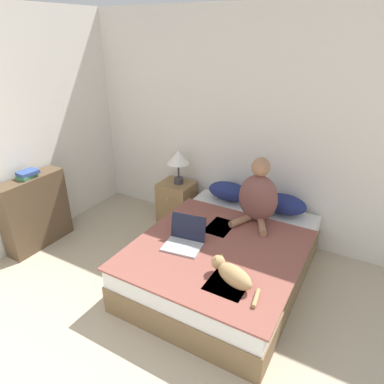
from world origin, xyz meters
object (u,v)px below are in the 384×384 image
at_px(table_lamp, 178,159).
at_px(book_stack_top, 27,174).
at_px(pillow_far, 284,204).
at_px(pillow_near, 229,191).
at_px(nightstand, 177,202).
at_px(cat_tabby, 232,274).
at_px(bookshelf, 35,212).
at_px(person_sitting, 258,196).
at_px(laptop_open, 184,240).
at_px(bed, 224,259).

distance_m(table_lamp, book_stack_top, 1.70).
bearing_deg(pillow_far, pillow_near, 180.00).
bearing_deg(nightstand, cat_tabby, -44.40).
xyz_separation_m(pillow_near, bookshelf, (-1.81, -1.29, -0.15)).
height_order(person_sitting, bookshelf, person_sitting).
distance_m(cat_tabby, book_stack_top, 2.46).
bearing_deg(pillow_near, pillow_far, 0.00).
xyz_separation_m(laptop_open, bookshelf, (-1.84, -0.21, -0.10)).
height_order(pillow_far, person_sitting, person_sitting).
bearing_deg(cat_tabby, nightstand, -23.47).
bearing_deg(pillow_far, cat_tabby, -90.85).
bearing_deg(book_stack_top, nightstand, 49.28).
xyz_separation_m(nightstand, book_stack_top, (-1.09, -1.27, 0.62)).
bearing_deg(nightstand, book_stack_top, -130.72).
distance_m(laptop_open, bookshelf, 1.86).
height_order(cat_tabby, laptop_open, laptop_open).
distance_m(pillow_near, bookshelf, 2.22).
xyz_separation_m(laptop_open, nightstand, (-0.75, 1.05, -0.26)).
relative_size(cat_tabby, nightstand, 0.90).
distance_m(bed, nightstand, 1.30).
bearing_deg(book_stack_top, cat_tabby, -1.22).
bearing_deg(book_stack_top, bed, 13.09).
bearing_deg(bookshelf, pillow_near, 35.47).
bearing_deg(cat_tabby, book_stack_top, 19.71).
xyz_separation_m(pillow_far, table_lamp, (-1.34, -0.01, 0.28)).
distance_m(nightstand, book_stack_top, 1.78).
height_order(person_sitting, nightstand, person_sitting).
height_order(person_sitting, cat_tabby, person_sitting).
distance_m(nightstand, table_lamp, 0.59).
xyz_separation_m(pillow_near, nightstand, (-0.71, -0.02, -0.31)).
bearing_deg(bed, cat_tabby, -60.75).
bearing_deg(bookshelf, pillow_far, 27.63).
relative_size(pillow_near, nightstand, 0.94).
distance_m(bed, cat_tabby, 0.70).
distance_m(laptop_open, book_stack_top, 1.89).
height_order(pillow_near, laptop_open, laptop_open).
bearing_deg(cat_tabby, laptop_open, -3.07).
bearing_deg(bookshelf, laptop_open, 6.62).
distance_m(cat_tabby, bookshelf, 2.44).
relative_size(bed, laptop_open, 5.03).
height_order(pillow_near, pillow_far, same).
bearing_deg(laptop_open, bed, 35.95).
height_order(bookshelf, book_stack_top, book_stack_top).
height_order(nightstand, book_stack_top, book_stack_top).
distance_m(person_sitting, bookshelf, 2.49).
bearing_deg(bed, pillow_far, 67.59).
distance_m(pillow_near, laptop_open, 1.07).
height_order(bed, nightstand, nightstand).
bearing_deg(person_sitting, nightstand, 165.96).
bearing_deg(bed, book_stack_top, -166.91).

